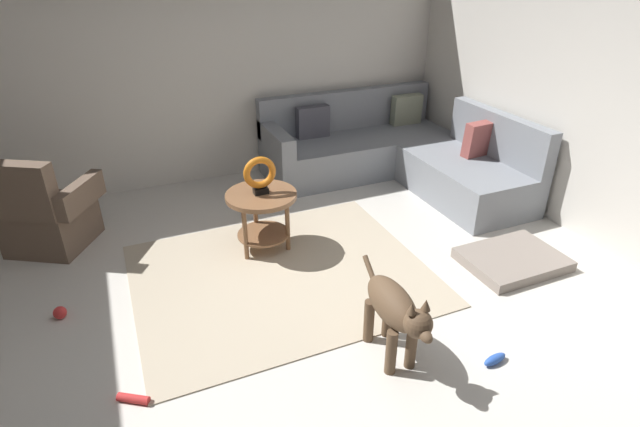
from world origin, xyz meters
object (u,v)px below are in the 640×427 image
dog (395,310)px  dog_toy_ball (60,313)px  dog_bed_mat (512,260)px  dog_toy_rope (133,399)px  side_table (262,207)px  sectional_couch (396,155)px  torus_sculpture (260,174)px  dog_toy_bone (495,359)px  armchair (44,215)px

dog → dog_toy_ball: bearing=-30.2°
dog_bed_mat → dog_toy_rope: size_ratio=4.18×
side_table → sectional_couch: bearing=25.3°
torus_sculpture → dog_toy_rope: torus_sculpture is taller
dog_toy_bone → dog: bearing=151.7°
dog_bed_mat → dog: (-1.48, -0.53, 0.33)m
sectional_couch → armchair: bearing=-178.5°
armchair → side_table: bearing=6.2°
side_table → torus_sculpture: (0.00, 0.00, 0.29)m
side_table → dog_toy_rope: 1.84m
dog_toy_rope → dog_toy_bone: (2.14, -0.59, 0.00)m
side_table → dog: dog is taller
dog_toy_ball → dog_toy_bone: size_ratio=0.51×
torus_sculpture → dog_toy_rope: (-1.22, -1.32, -0.69)m
side_table → dog_bed_mat: 2.15m
dog → dog_toy_rope: 1.63m
torus_sculpture → dog_toy_rope: 1.92m
torus_sculpture → dog_toy_bone: bearing=-64.2°
sectional_couch → side_table: bearing=-154.7°
torus_sculpture → dog_bed_mat: torus_sculpture is taller
armchair → dog_toy_rope: (0.49, -2.10, -0.30)m
dog_toy_bone → dog_toy_ball: bearing=148.1°
side_table → dog_toy_bone: 2.16m
dog_toy_ball → dog_toy_bone: dog_toy_ball is taller
armchair → dog_toy_ball: bearing=-54.9°
dog → dog_toy_bone: 0.74m
armchair → torus_sculpture: armchair is taller
side_table → torus_sculpture: bearing=0.0°
armchair → dog_bed_mat: (3.55, -1.84, -0.28)m
torus_sculpture → dog_bed_mat: (1.83, -1.06, -0.67)m
dog_bed_mat → dog: bearing=-160.2°
side_table → dog: size_ratio=0.71×
torus_sculpture → dog_toy_ball: bearing=-168.8°
dog → dog_toy_bone: dog is taller
torus_sculpture → dog_toy_ball: (-1.63, -0.32, -0.67)m
dog_bed_mat → torus_sculpture: bearing=149.9°
dog_bed_mat → dog_toy_rope: dog_bed_mat is taller
dog_toy_ball → dog_toy_bone: 3.00m
side_table → dog: 1.64m
dog_toy_rope → dog_toy_bone: dog_toy_bone is taller
dog → dog_bed_mat: bearing=-157.5°
sectional_couch → dog_bed_mat: size_ratio=2.81×
dog_toy_ball → dog_toy_rope: size_ratio=0.48×
side_table → dog_toy_ball: 1.70m
armchair → dog_toy_rope: size_ratio=5.19×
sectional_couch → armchair: (-3.56, -0.09, 0.03)m
dog → side_table: bearing=-75.1°
torus_sculpture → dog_bed_mat: bearing=-30.1°
dog_toy_rope → dog: bearing=-10.1°
dog_bed_mat → dog: 1.61m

